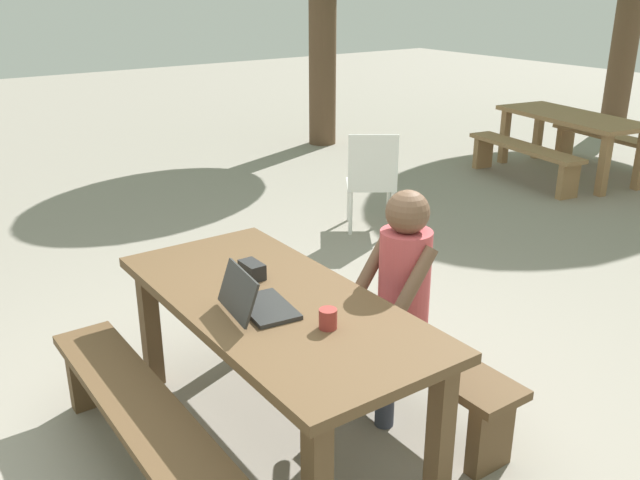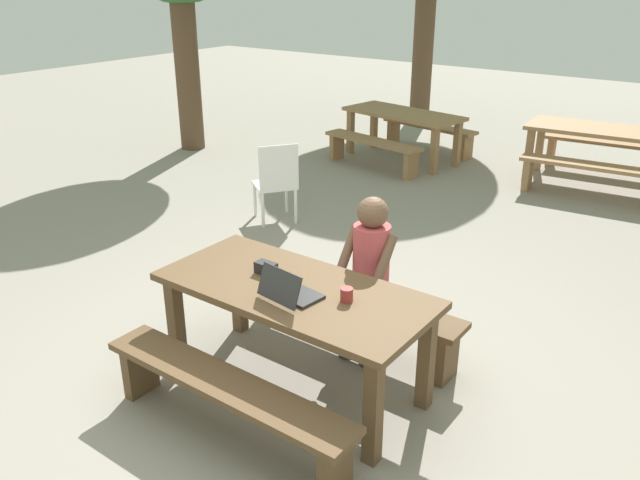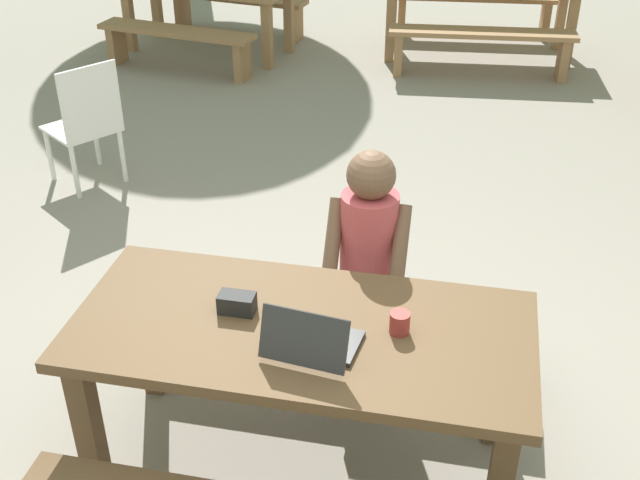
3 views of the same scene
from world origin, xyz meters
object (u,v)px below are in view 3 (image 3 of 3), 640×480
Objects in this scene: picnic_table_front at (302,348)px; person_seated at (367,257)px; plastic_chair at (86,123)px; laptop at (311,339)px; small_pouch at (237,303)px; coffee_mug at (400,323)px.

picnic_table_front is 0.66m from person_seated.
plastic_chair reaches higher than picnic_table_front.
laptop is 0.39m from small_pouch.
picnic_table_front is 3.12m from plastic_chair.
plastic_chair is (-2.25, 1.67, -0.23)m from person_seated.
coffee_mug is (0.31, 0.18, -0.01)m from laptop.
small_pouch is at bearing -126.31° from person_seated.
laptop is at bearing -63.16° from picnic_table_front.
coffee_mug is at bearing 5.65° from picnic_table_front.
coffee_mug is 0.10× the size of plastic_chair.
picnic_table_front is 20.39× the size of coffee_mug.
person_seated is at bearing 75.47° from picnic_table_front.
person_seated is (-0.22, 0.60, -0.10)m from coffee_mug.
laptop is 3.29m from plastic_chair.
small_pouch is 0.16× the size of plastic_chair.
laptop reaches higher than small_pouch.
coffee_mug is 0.65m from person_seated.
plastic_chair reaches higher than small_pouch.
picnic_table_front is at bearing -174.35° from coffee_mug.
small_pouch is at bearing 73.78° from plastic_chair.
small_pouch is 0.75m from person_seated.
person_seated is (0.09, 0.78, -0.11)m from laptop.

